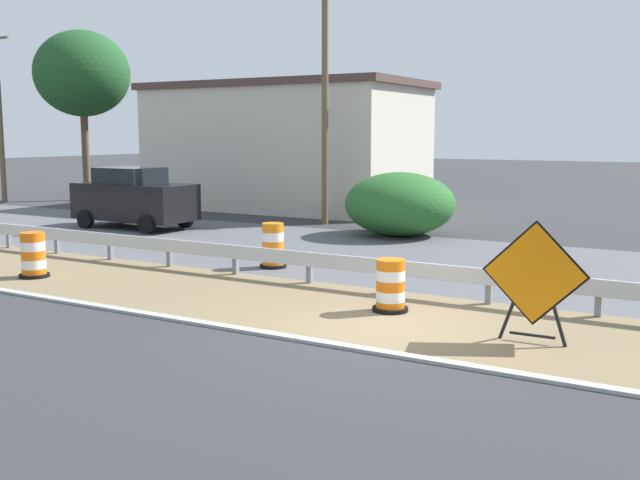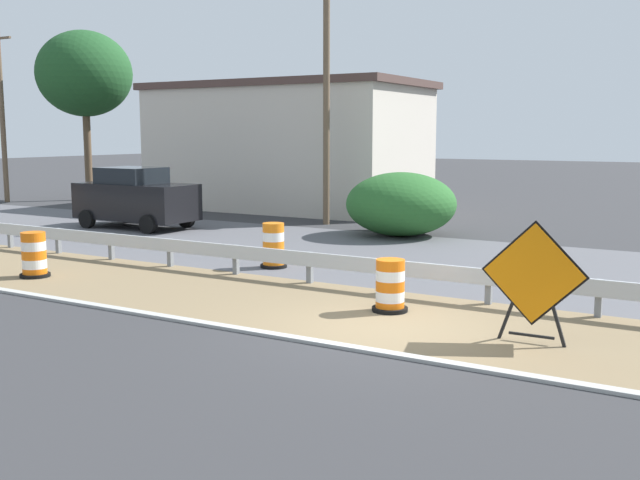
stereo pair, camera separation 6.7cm
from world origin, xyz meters
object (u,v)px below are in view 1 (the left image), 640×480
Objects in this scene: utility_pole_near at (325,91)px; utility_pole_mid at (0,113)px; traffic_barrel_mid at (33,257)px; car_trailing_near_lane at (134,198)px; traffic_barrel_nearest at (390,288)px; warning_sign_diamond at (534,278)px; traffic_barrel_close at (273,247)px.

utility_pole_near is 17.77m from utility_pole_mid.
car_trailing_near_lane reaches higher than traffic_barrel_mid.
car_trailing_near_lane is (6.73, 12.99, 0.62)m from traffic_barrel_nearest.
car_trailing_near_lane is at bearing 62.60° from traffic_barrel_nearest.
warning_sign_diamond is 17.54m from car_trailing_near_lane.
traffic_barrel_nearest is 0.12× the size of utility_pole_mid.
car_trailing_near_lane is at bearing -108.29° from utility_pole_mid.
warning_sign_diamond is 0.21× the size of utility_pole_near.
traffic_barrel_mid reaches higher than traffic_barrel_nearest.
utility_pole_near is (11.81, 10.58, 3.73)m from warning_sign_diamond.
utility_pole_near is at bearing -139.60° from warning_sign_diamond.
warning_sign_diamond is 3.02m from traffic_barrel_nearest.
utility_pole_mid is at bearing -113.81° from warning_sign_diamond.
warning_sign_diamond is at bearing -24.98° from car_trailing_near_lane.
traffic_barrel_mid is 12.91m from utility_pole_near.
traffic_barrel_nearest is 5.21m from traffic_barrel_close.
traffic_barrel_nearest is at bearing -121.30° from traffic_barrel_close.
traffic_barrel_close is at bearing -46.98° from traffic_barrel_mid.
traffic_barrel_nearest is 14.14m from utility_pole_near.
utility_pole_mid is at bearing 66.92° from traffic_barrel_nearest.
traffic_barrel_nearest is 0.22× the size of car_trailing_near_lane.
utility_pole_mid is at bearing 162.14° from car_trailing_near_lane.
traffic_barrel_close is at bearing -24.81° from car_trailing_near_lane.
traffic_barrel_nearest is 0.89× the size of traffic_barrel_close.
utility_pole_mid is (10.86, 25.49, 3.82)m from traffic_barrel_nearest.
traffic_barrel_nearest is 0.94× the size of traffic_barrel_mid.
utility_pole_mid is at bearing 68.81° from traffic_barrel_close.
traffic_barrel_mid is 9.04m from car_trailing_near_lane.
utility_pole_mid is (11.99, 16.93, 3.79)m from traffic_barrel_mid.
traffic_barrel_close is 0.12× the size of utility_pole_near.
traffic_barrel_close is 0.25× the size of car_trailing_near_lane.
utility_pole_mid reaches higher than traffic_barrel_mid.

